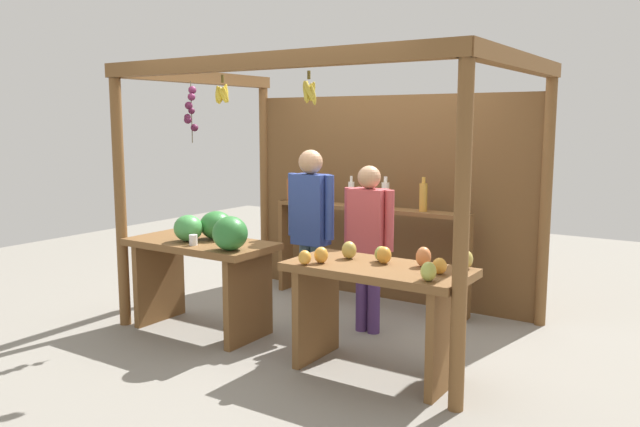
% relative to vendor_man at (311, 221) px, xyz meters
% --- Properties ---
extents(ground_plane, '(12.00, 12.00, 0.00)m').
position_rel_vendor_man_xyz_m(ground_plane, '(0.17, 0.11, -0.96)').
color(ground_plane, gray).
rests_on(ground_plane, ground).
extents(market_stall, '(3.32, 2.19, 2.35)m').
position_rel_vendor_man_xyz_m(market_stall, '(0.16, 0.60, 0.41)').
color(market_stall, brown).
rests_on(market_stall, ground).
extents(fruit_counter_left, '(1.36, 0.70, 1.09)m').
position_rel_vendor_man_xyz_m(fruit_counter_left, '(-0.64, -0.68, -0.25)').
color(fruit_counter_left, brown).
rests_on(fruit_counter_left, ground).
extents(fruit_counter_right, '(1.34, 0.67, 0.96)m').
position_rel_vendor_man_xyz_m(fruit_counter_right, '(1.06, -0.67, -0.35)').
color(fruit_counter_right, brown).
rests_on(fruit_counter_right, ground).
extents(bottle_shelf_unit, '(2.13, 0.22, 1.35)m').
position_rel_vendor_man_xyz_m(bottle_shelf_unit, '(0.12, 0.89, -0.16)').
color(bottle_shelf_unit, brown).
rests_on(bottle_shelf_unit, ground).
extents(vendor_man, '(0.48, 0.22, 1.60)m').
position_rel_vendor_man_xyz_m(vendor_man, '(0.00, 0.00, 0.00)').
color(vendor_man, '#445C6B').
rests_on(vendor_man, ground).
extents(vendor_woman, '(0.48, 0.20, 1.48)m').
position_rel_vendor_man_xyz_m(vendor_woman, '(0.53, 0.11, -0.09)').
color(vendor_woman, '#4C306B').
rests_on(vendor_woman, ground).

